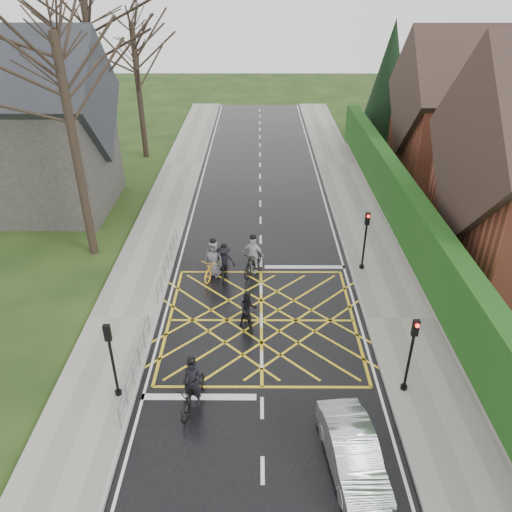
{
  "coord_description": "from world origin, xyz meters",
  "views": [
    {
      "loc": [
        -0.16,
        -17.41,
        13.23
      ],
      "look_at": [
        -0.25,
        3.37,
        1.3
      ],
      "focal_mm": 35.0,
      "sensor_mm": 36.0,
      "label": 1
    }
  ],
  "objects_px": {
    "cyclist_lead": "(214,263)",
    "car": "(353,453)",
    "cyclist_front": "(253,259)",
    "cyclist_back": "(248,313)",
    "cyclist_rear": "(193,390)",
    "cyclist_mid": "(224,265)"
  },
  "relations": [
    {
      "from": "cyclist_back",
      "to": "cyclist_mid",
      "type": "bearing_deg",
      "value": 93.72
    },
    {
      "from": "cyclist_mid",
      "to": "cyclist_lead",
      "type": "height_order",
      "value": "cyclist_lead"
    },
    {
      "from": "cyclist_mid",
      "to": "cyclist_lead",
      "type": "xyz_separation_m",
      "value": [
        -0.53,
        0.08,
        0.04
      ]
    },
    {
      "from": "cyclist_back",
      "to": "cyclist_mid",
      "type": "height_order",
      "value": "cyclist_mid"
    },
    {
      "from": "cyclist_back",
      "to": "cyclist_rear",
      "type": "bearing_deg",
      "value": -125.61
    },
    {
      "from": "cyclist_mid",
      "to": "car",
      "type": "bearing_deg",
      "value": -68.37
    },
    {
      "from": "cyclist_lead",
      "to": "car",
      "type": "distance_m",
      "value": 12.14
    },
    {
      "from": "cyclist_rear",
      "to": "cyclist_back",
      "type": "relative_size",
      "value": 1.27
    },
    {
      "from": "car",
      "to": "cyclist_lead",
      "type": "bearing_deg",
      "value": 107.43
    },
    {
      "from": "cyclist_front",
      "to": "cyclist_lead",
      "type": "height_order",
      "value": "cyclist_front"
    },
    {
      "from": "cyclist_mid",
      "to": "cyclist_lead",
      "type": "distance_m",
      "value": 0.53
    },
    {
      "from": "cyclist_front",
      "to": "cyclist_lead",
      "type": "relative_size",
      "value": 0.96
    },
    {
      "from": "cyclist_mid",
      "to": "cyclist_front",
      "type": "xyz_separation_m",
      "value": [
        1.4,
        0.43,
        0.1
      ]
    },
    {
      "from": "cyclist_back",
      "to": "cyclist_lead",
      "type": "distance_m",
      "value": 4.39
    },
    {
      "from": "cyclist_front",
      "to": "cyclist_lead",
      "type": "distance_m",
      "value": 1.96
    },
    {
      "from": "cyclist_rear",
      "to": "cyclist_front",
      "type": "bearing_deg",
      "value": 91.15
    },
    {
      "from": "cyclist_rear",
      "to": "cyclist_mid",
      "type": "distance_m",
      "value": 8.46
    },
    {
      "from": "cyclist_back",
      "to": "cyclist_lead",
      "type": "bearing_deg",
      "value": 99.98
    },
    {
      "from": "cyclist_front",
      "to": "car",
      "type": "xyz_separation_m",
      "value": [
        3.1,
        -11.4,
        -0.13
      ]
    },
    {
      "from": "cyclist_front",
      "to": "cyclist_mid",
      "type": "bearing_deg",
      "value": -139.5
    },
    {
      "from": "cyclist_rear",
      "to": "cyclist_lead",
      "type": "xyz_separation_m",
      "value": [
        0.05,
        8.51,
        0.04
      ]
    },
    {
      "from": "cyclist_front",
      "to": "cyclist_back",
      "type": "bearing_deg",
      "value": -68.73
    }
  ]
}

